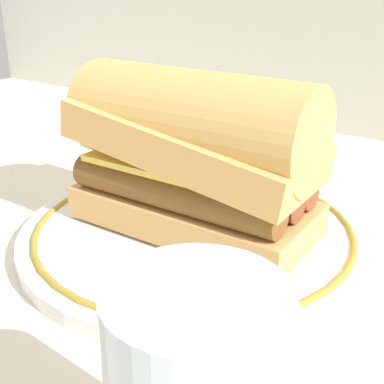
# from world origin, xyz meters

# --- Properties ---
(ground_plane) EXTENTS (1.50, 1.50, 0.00)m
(ground_plane) POSITION_xyz_m (0.00, 0.00, 0.00)
(ground_plane) COLOR #EDE0C8
(plate) EXTENTS (0.29, 0.29, 0.01)m
(plate) POSITION_xyz_m (-0.02, -0.00, 0.01)
(plate) COLOR white
(plate) RESTS_ON ground_plane
(sausage_sandwich) EXTENTS (0.20, 0.10, 0.13)m
(sausage_sandwich) POSITION_xyz_m (-0.02, -0.00, 0.08)
(sausage_sandwich) COLOR #E4AC63
(sausage_sandwich) RESTS_ON plate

